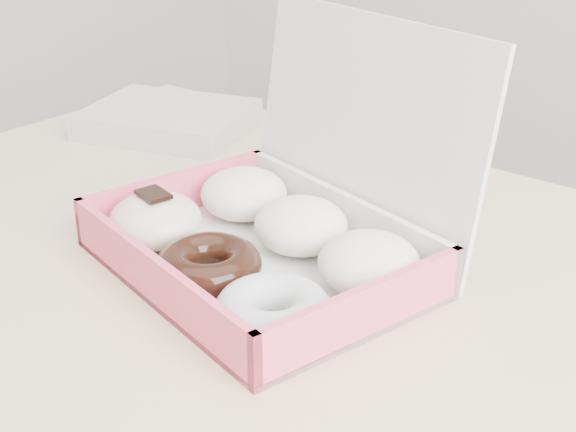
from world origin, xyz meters
The scene contains 3 objects.
table centered at (0.00, 0.00, 0.67)m, with size 1.20×0.80×0.75m.
donut_box centered at (-0.03, 0.01, 0.79)m, with size 0.38×0.34×0.24m.
newspapers centered at (-0.41, 0.23, 0.77)m, with size 0.23×0.18×0.04m, color silver.
Camera 1 is at (0.44, -0.53, 1.15)m, focal length 50.00 mm.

